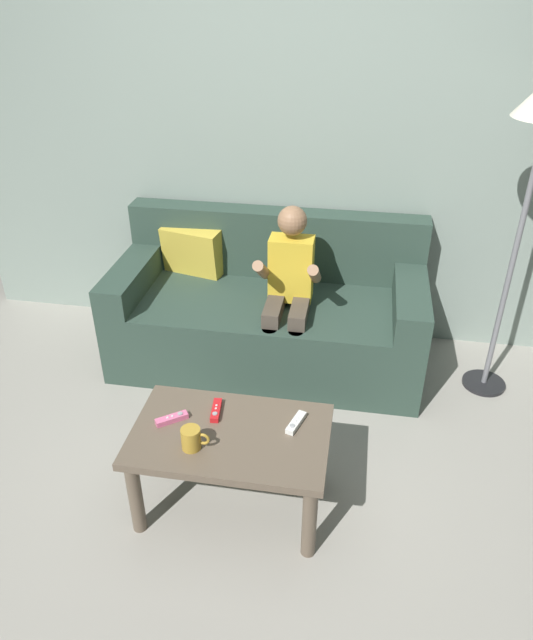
{
  "coord_description": "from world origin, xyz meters",
  "views": [
    {
      "loc": [
        0.44,
        -1.68,
        2.1
      ],
      "look_at": [
        0.03,
        0.71,
        0.61
      ],
      "focal_mm": 33.21,
      "sensor_mm": 36.0,
      "label": 1
    }
  ],
  "objects_px": {
    "coffee_mug": "(192,439)",
    "coffee_table": "(231,446)",
    "person_seated_on_couch": "(289,288)",
    "game_remote_white_far_corner": "(296,423)",
    "couch": "(268,313)",
    "game_remote_pink_near_edge": "(172,419)",
    "game_remote_red_center": "(216,410)"
  },
  "relations": [
    {
      "from": "game_remote_red_center",
      "to": "coffee_mug",
      "type": "height_order",
      "value": "coffee_mug"
    },
    {
      "from": "person_seated_on_couch",
      "to": "game_remote_white_far_corner",
      "type": "bearing_deg",
      "value": -79.91
    },
    {
      "from": "game_remote_white_far_corner",
      "to": "game_remote_red_center",
      "type": "bearing_deg",
      "value": 176.59
    },
    {
      "from": "game_remote_pink_near_edge",
      "to": "coffee_mug",
      "type": "relative_size",
      "value": 1.13
    },
    {
      "from": "person_seated_on_couch",
      "to": "game_remote_red_center",
      "type": "relative_size",
      "value": 7.05
    },
    {
      "from": "couch",
      "to": "game_remote_pink_near_edge",
      "type": "bearing_deg",
      "value": -100.76
    },
    {
      "from": "coffee_table",
      "to": "coffee_mug",
      "type": "distance_m",
      "value": 0.21
    },
    {
      "from": "coffee_table",
      "to": "game_remote_white_far_corner",
      "type": "relative_size",
      "value": 5.73
    },
    {
      "from": "game_remote_white_far_corner",
      "to": "game_remote_pink_near_edge",
      "type": "bearing_deg",
      "value": -173.03
    },
    {
      "from": "person_seated_on_couch",
      "to": "game_remote_white_far_corner",
      "type": "xyz_separation_m",
      "value": [
        0.16,
        -0.9,
        -0.15
      ]
    },
    {
      "from": "coffee_mug",
      "to": "coffee_table",
      "type": "bearing_deg",
      "value": 40.28
    },
    {
      "from": "game_remote_red_center",
      "to": "game_remote_pink_near_edge",
      "type": "bearing_deg",
      "value": -153.77
    },
    {
      "from": "coffee_table",
      "to": "game_remote_white_far_corner",
      "type": "xyz_separation_m",
      "value": [
        0.26,
        0.09,
        0.09
      ]
    },
    {
      "from": "game_remote_pink_near_edge",
      "to": "game_remote_red_center",
      "type": "xyz_separation_m",
      "value": [
        0.17,
        0.09,
        0.0
      ]
    },
    {
      "from": "person_seated_on_couch",
      "to": "coffee_table",
      "type": "height_order",
      "value": "person_seated_on_couch"
    },
    {
      "from": "couch",
      "to": "coffee_mug",
      "type": "xyz_separation_m",
      "value": [
        -0.09,
        -1.29,
        0.16
      ]
    },
    {
      "from": "person_seated_on_couch",
      "to": "game_remote_white_far_corner",
      "type": "height_order",
      "value": "person_seated_on_couch"
    },
    {
      "from": "game_remote_red_center",
      "to": "coffee_mug",
      "type": "xyz_separation_m",
      "value": [
        -0.04,
        -0.23,
        0.04
      ]
    },
    {
      "from": "couch",
      "to": "game_remote_white_far_corner",
      "type": "relative_size",
      "value": 12.3
    },
    {
      "from": "person_seated_on_couch",
      "to": "coffee_mug",
      "type": "xyz_separation_m",
      "value": [
        -0.23,
        -1.11,
        -0.12
      ]
    },
    {
      "from": "person_seated_on_couch",
      "to": "game_remote_pink_near_edge",
      "type": "xyz_separation_m",
      "value": [
        -0.36,
        -0.97,
        -0.15
      ]
    },
    {
      "from": "person_seated_on_couch",
      "to": "couch",
      "type": "bearing_deg",
      "value": 128.82
    },
    {
      "from": "coffee_table",
      "to": "game_remote_red_center",
      "type": "bearing_deg",
      "value": 127.19
    },
    {
      "from": "couch",
      "to": "game_remote_white_far_corner",
      "type": "distance_m",
      "value": 1.13
    },
    {
      "from": "coffee_mug",
      "to": "game_remote_pink_near_edge",
      "type": "bearing_deg",
      "value": 132.73
    },
    {
      "from": "coffee_table",
      "to": "game_remote_pink_near_edge",
      "type": "bearing_deg",
      "value": 173.4
    },
    {
      "from": "person_seated_on_couch",
      "to": "coffee_table",
      "type": "distance_m",
      "value": 1.03
    },
    {
      "from": "couch",
      "to": "game_remote_white_far_corner",
      "type": "height_order",
      "value": "couch"
    },
    {
      "from": "couch",
      "to": "game_remote_red_center",
      "type": "xyz_separation_m",
      "value": [
        -0.05,
        -1.06,
        0.12
      ]
    },
    {
      "from": "game_remote_white_far_corner",
      "to": "coffee_table",
      "type": "bearing_deg",
      "value": -160.39
    },
    {
      "from": "person_seated_on_couch",
      "to": "game_remote_pink_near_edge",
      "type": "relative_size",
      "value": 7.54
    },
    {
      "from": "person_seated_on_couch",
      "to": "coffee_mug",
      "type": "distance_m",
      "value": 1.14
    }
  ]
}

